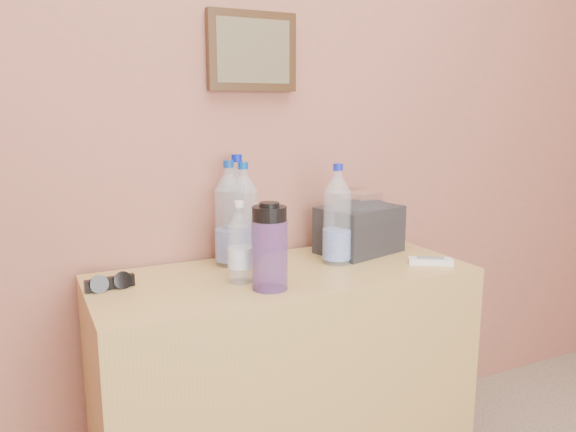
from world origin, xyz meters
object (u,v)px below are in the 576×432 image
object	(u,v)px
pet_large_a	(230,219)
sunglasses	(110,283)
nalgene_bottle	(270,247)
ac_remote	(431,261)
dresser	(284,381)
foil_packet	(362,195)
pet_large_b	(244,220)
pet_large_c	(238,215)
pet_large_d	(337,220)
pet_small	(240,247)
toiletry_bag	(359,226)

from	to	relation	value
pet_large_a	sunglasses	size ratio (longest dim) A/B	2.46
nalgene_bottle	ac_remote	size ratio (longest dim) A/B	1.75
dresser	foil_packet	bearing A→B (deg)	19.76
foil_packet	ac_remote	bearing A→B (deg)	-69.10
pet_large_b	pet_large_c	xyz separation A→B (m)	(-0.01, 0.04, 0.01)
pet_large_a	pet_large_d	world-z (taller)	pet_large_a
dresser	pet_large_a	bearing A→B (deg)	129.03
pet_large_c	pet_small	world-z (taller)	pet_large_c
dresser	foil_packet	xyz separation A→B (m)	(0.36, 0.13, 0.56)
nalgene_bottle	pet_large_d	bearing A→B (deg)	25.91
foil_packet	pet_large_d	bearing A→B (deg)	-145.91
sunglasses	toiletry_bag	bearing A→B (deg)	-4.19
pet_small	foil_packet	size ratio (longest dim) A/B	2.21
nalgene_bottle	ac_remote	distance (m)	0.58
nalgene_bottle	ac_remote	world-z (taller)	nalgene_bottle
dresser	ac_remote	bearing A→B (deg)	-15.34
pet_large_c	toiletry_bag	world-z (taller)	pet_large_c
pet_large_b	toiletry_bag	distance (m)	0.42
ac_remote	foil_packet	xyz separation A→B (m)	(-0.10, 0.26, 0.18)
pet_large_b	foil_packet	distance (m)	0.44
pet_large_a	pet_small	size ratio (longest dim) A/B	1.41
pet_large_a	pet_large_b	world-z (taller)	pet_large_a
dresser	toiletry_bag	xyz separation A→B (m)	(0.34, 0.10, 0.45)
pet_large_c	pet_small	size ratio (longest dim) A/B	1.48
toiletry_bag	foil_packet	xyz separation A→B (m)	(0.03, 0.03, 0.10)
dresser	pet_large_d	xyz separation A→B (m)	(0.20, 0.02, 0.51)
pet_small	pet_large_a	bearing A→B (deg)	79.03
pet_small	pet_large_b	bearing A→B (deg)	65.00
dresser	nalgene_bottle	size ratio (longest dim) A/B	4.75
sunglasses	foil_packet	size ratio (longest dim) A/B	1.27
toiletry_bag	foil_packet	distance (m)	0.11
pet_large_b	dresser	bearing A→B (deg)	-60.80
dresser	toiletry_bag	world-z (taller)	toiletry_bag
nalgene_bottle	toiletry_bag	size ratio (longest dim) A/B	0.91
pet_small	foil_packet	distance (m)	0.55
pet_small	ac_remote	size ratio (longest dim) A/B	1.70
sunglasses	ac_remote	xyz separation A→B (m)	(0.97, -0.19, -0.01)
pet_large_a	pet_large_b	bearing A→B (deg)	-15.44
pet_small	sunglasses	size ratio (longest dim) A/B	1.74
dresser	pet_small	bearing A→B (deg)	-167.48
nalgene_bottle	toiletry_bag	world-z (taller)	nalgene_bottle
sunglasses	foil_packet	distance (m)	0.89
pet_large_d	toiletry_bag	world-z (taller)	pet_large_d
toiletry_bag	foil_packet	size ratio (longest dim) A/B	2.50
pet_large_d	foil_packet	size ratio (longest dim) A/B	3.01
pet_large_a	ac_remote	bearing A→B (deg)	-25.30
pet_large_a	ac_remote	world-z (taller)	pet_large_a
nalgene_bottle	ac_remote	bearing A→B (deg)	0.23
dresser	sunglasses	world-z (taller)	sunglasses
pet_large_b	nalgene_bottle	size ratio (longest dim) A/B	1.35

